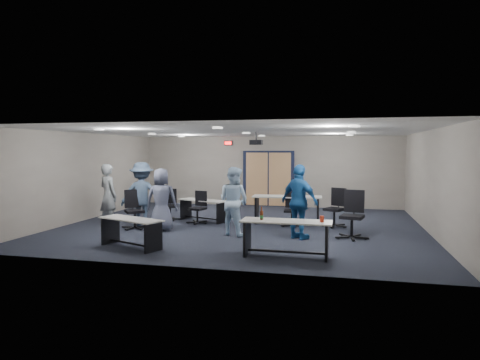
% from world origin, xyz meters
% --- Properties ---
extents(floor, '(10.00, 10.00, 0.00)m').
position_xyz_m(floor, '(0.00, 0.00, 0.00)').
color(floor, black).
rests_on(floor, ground).
extents(back_wall, '(10.00, 0.04, 2.70)m').
position_xyz_m(back_wall, '(0.00, 4.50, 1.35)').
color(back_wall, gray).
rests_on(back_wall, floor).
extents(front_wall, '(10.00, 0.04, 2.70)m').
position_xyz_m(front_wall, '(0.00, -4.50, 1.35)').
color(front_wall, gray).
rests_on(front_wall, floor).
extents(left_wall, '(0.04, 9.00, 2.70)m').
position_xyz_m(left_wall, '(-5.00, 0.00, 1.35)').
color(left_wall, gray).
rests_on(left_wall, floor).
extents(right_wall, '(0.04, 9.00, 2.70)m').
position_xyz_m(right_wall, '(5.00, 0.00, 1.35)').
color(right_wall, gray).
rests_on(right_wall, floor).
extents(ceiling, '(10.00, 9.00, 0.04)m').
position_xyz_m(ceiling, '(0.00, 0.00, 2.70)').
color(ceiling, silver).
rests_on(ceiling, back_wall).
extents(double_door, '(2.00, 0.07, 2.20)m').
position_xyz_m(double_door, '(0.00, 4.46, 1.05)').
color(double_door, black).
rests_on(double_door, back_wall).
extents(exit_sign, '(0.32, 0.07, 0.18)m').
position_xyz_m(exit_sign, '(-1.60, 4.44, 2.45)').
color(exit_sign, black).
rests_on(exit_sign, back_wall).
extents(ceiling_projector, '(0.35, 0.32, 0.37)m').
position_xyz_m(ceiling_projector, '(0.30, 0.50, 2.40)').
color(ceiling_projector, black).
rests_on(ceiling_projector, ceiling).
extents(ceiling_can_lights, '(6.24, 5.74, 0.02)m').
position_xyz_m(ceiling_can_lights, '(0.00, 0.25, 2.67)').
color(ceiling_can_lights, silver).
rests_on(ceiling_can_lights, ceiling).
extents(table_front_left, '(1.69, 1.10, 0.65)m').
position_xyz_m(table_front_left, '(-1.80, -3.24, 0.45)').
color(table_front_left, '#ADABA4').
rests_on(table_front_left, floor).
extents(table_front_right, '(1.84, 0.62, 1.02)m').
position_xyz_m(table_front_right, '(1.67, -3.27, 0.52)').
color(table_front_right, '#ADABA4').
rests_on(table_front_right, floor).
extents(table_back_left, '(1.70, 1.09, 0.65)m').
position_xyz_m(table_back_left, '(-1.35, 0.55, 0.45)').
color(table_back_left, '#ADABA4').
rests_on(table_back_left, floor).
extents(table_back_right, '(2.06, 0.80, 0.82)m').
position_xyz_m(table_back_right, '(1.20, 0.68, 0.56)').
color(table_back_right, '#ADABA4').
rests_on(table_back_right, floor).
extents(chair_back_a, '(0.78, 0.78, 0.96)m').
position_xyz_m(chair_back_a, '(-2.41, 0.45, 0.48)').
color(chair_back_a, black).
rests_on(chair_back_a, floor).
extents(chair_back_b, '(0.74, 0.74, 0.96)m').
position_xyz_m(chair_back_b, '(-1.39, 0.09, 0.48)').
color(chair_back_b, black).
rests_on(chair_back_b, floor).
extents(chair_back_c, '(0.64, 0.64, 0.98)m').
position_xyz_m(chair_back_c, '(1.39, 0.24, 0.49)').
color(chair_back_c, black).
rests_on(chair_back_c, floor).
extents(chair_back_d, '(0.94, 0.94, 1.10)m').
position_xyz_m(chair_back_d, '(2.58, 0.43, 0.55)').
color(chair_back_d, black).
rests_on(chair_back_d, floor).
extents(chair_loose_left, '(0.95, 0.95, 1.07)m').
position_xyz_m(chair_loose_left, '(-2.79, -1.14, 0.53)').
color(chair_loose_left, black).
rests_on(chair_loose_left, floor).
extents(chair_loose_right, '(0.89, 0.89, 1.19)m').
position_xyz_m(chair_loose_right, '(3.02, -1.14, 0.59)').
color(chair_loose_right, black).
rests_on(chair_loose_right, floor).
extents(person_gray, '(0.78, 0.68, 1.79)m').
position_xyz_m(person_gray, '(-3.62, -1.09, 0.90)').
color(person_gray, gray).
rests_on(person_gray, floor).
extents(person_plaid, '(0.93, 0.72, 1.69)m').
position_xyz_m(person_plaid, '(-1.94, -1.26, 0.85)').
color(person_plaid, '#535872').
rests_on(person_plaid, floor).
extents(person_lightblue, '(1.04, 0.95, 1.75)m').
position_xyz_m(person_lightblue, '(0.08, -1.34, 0.87)').
color(person_lightblue, '#C0E0FF').
rests_on(person_lightblue, floor).
extents(person_navy, '(1.14, 0.97, 1.83)m').
position_xyz_m(person_navy, '(1.76, -1.44, 0.92)').
color(person_navy, '#1B5498').
rests_on(person_navy, floor).
extents(person_back, '(1.34, 1.04, 1.83)m').
position_xyz_m(person_back, '(-2.79, -0.69, 0.92)').
color(person_back, '#3B4F6B').
rests_on(person_back, floor).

